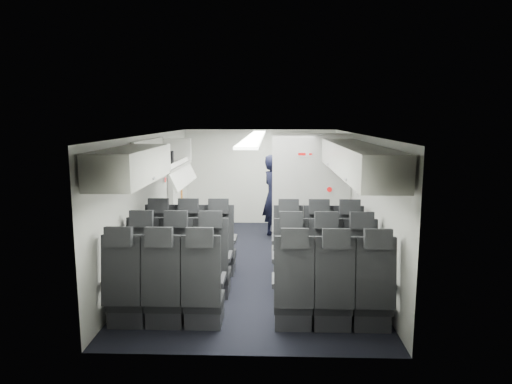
# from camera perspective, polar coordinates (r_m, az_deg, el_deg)

# --- Properties ---
(cabin_shell) EXTENTS (3.41, 6.01, 2.16)m
(cabin_shell) POSITION_cam_1_polar(r_m,az_deg,el_deg) (7.46, -0.10, -0.69)
(cabin_shell) COLOR black
(cabin_shell) RESTS_ON ground
(seat_row_front) EXTENTS (3.33, 0.56, 1.24)m
(seat_row_front) POSITION_cam_1_polar(r_m,az_deg,el_deg) (7.10, -0.26, -7.18)
(seat_row_front) COLOR black
(seat_row_front) RESTS_ON cabin_shell
(seat_row_mid) EXTENTS (3.33, 0.56, 1.24)m
(seat_row_mid) POSITION_cam_1_polar(r_m,az_deg,el_deg) (6.24, -0.57, -9.52)
(seat_row_mid) COLOR black
(seat_row_mid) RESTS_ON cabin_shell
(seat_row_rear) EXTENTS (3.33, 0.56, 1.24)m
(seat_row_rear) POSITION_cam_1_polar(r_m,az_deg,el_deg) (5.40, -1.00, -12.60)
(seat_row_rear) COLOR black
(seat_row_rear) RESTS_ON cabin_shell
(overhead_bin_left_rear) EXTENTS (0.53, 1.80, 0.40)m
(overhead_bin_left_rear) POSITION_cam_1_polar(r_m,az_deg,el_deg) (5.62, -15.30, 3.27)
(overhead_bin_left_rear) COLOR silver
(overhead_bin_left_rear) RESTS_ON cabin_shell
(overhead_bin_left_front_open) EXTENTS (0.64, 1.70, 0.72)m
(overhead_bin_left_front_open) POSITION_cam_1_polar(r_m,az_deg,el_deg) (7.32, -11.56, 3.78)
(overhead_bin_left_front_open) COLOR #9E9E93
(overhead_bin_left_front_open) RESTS_ON cabin_shell
(overhead_bin_right_rear) EXTENTS (0.53, 1.80, 0.40)m
(overhead_bin_right_rear) POSITION_cam_1_polar(r_m,az_deg,el_deg) (5.49, 13.93, 3.19)
(overhead_bin_right_rear) COLOR silver
(overhead_bin_right_rear) RESTS_ON cabin_shell
(overhead_bin_right_front) EXTENTS (0.53, 1.70, 0.40)m
(overhead_bin_right_front) POSITION_cam_1_polar(r_m,az_deg,el_deg) (7.20, 11.06, 4.68)
(overhead_bin_right_front) COLOR silver
(overhead_bin_right_front) RESTS_ON cabin_shell
(bulkhead_partition) EXTENTS (1.40, 0.15, 2.13)m
(bulkhead_partition) POSITION_cam_1_polar(r_m,az_deg,el_deg) (8.28, 6.89, -0.10)
(bulkhead_partition) COLOR silver
(bulkhead_partition) RESTS_ON cabin_shell
(galley_unit) EXTENTS (0.85, 0.52, 1.90)m
(galley_unit) POSITION_cam_1_polar(r_m,az_deg,el_deg) (10.19, 5.79, 0.97)
(galley_unit) COLOR #939399
(galley_unit) RESTS_ON cabin_shell
(boarding_door) EXTENTS (0.12, 1.27, 1.86)m
(boarding_door) POSITION_cam_1_polar(r_m,az_deg,el_deg) (9.21, -10.00, 0.02)
(boarding_door) COLOR silver
(boarding_door) RESTS_ON cabin_shell
(flight_attendant) EXTENTS (0.61, 0.72, 1.69)m
(flight_attendant) POSITION_cam_1_polar(r_m,az_deg,el_deg) (9.22, 2.15, -0.54)
(flight_attendant) COLOR black
(flight_attendant) RESTS_ON ground
(carry_on_bag) EXTENTS (0.43, 0.33, 0.24)m
(carry_on_bag) POSITION_cam_1_polar(r_m,az_deg,el_deg) (7.12, -11.90, 4.02)
(carry_on_bag) COLOR black
(carry_on_bag) RESTS_ON overhead_bin_left_front_open
(papers) EXTENTS (0.20, 0.12, 0.15)m
(papers) POSITION_cam_1_polar(r_m,az_deg,el_deg) (9.14, 3.35, 0.92)
(papers) COLOR white
(papers) RESTS_ON flight_attendant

